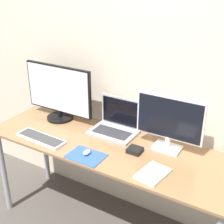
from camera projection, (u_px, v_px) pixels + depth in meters
The scene contains 10 objects.
wall_back at pixel (134, 64), 2.25m from camera, with size 7.00×0.05×2.50m.
desk at pixel (108, 156), 2.21m from camera, with size 1.79×0.60×0.77m.
monitor_left at pixel (59, 93), 2.44m from camera, with size 0.60×0.21×0.44m.
monitor_right at pixel (169, 122), 2.02m from camera, with size 0.46×0.13×0.38m.
laptop at pixel (116, 124), 2.32m from camera, with size 0.34×0.24×0.25m.
keyboard at pixel (41, 138), 2.22m from camera, with size 0.40×0.14×0.02m.
mousepad at pixel (86, 156), 2.02m from camera, with size 0.24×0.17×0.00m.
mouse at pixel (87, 152), 2.03m from camera, with size 0.04×0.06×0.03m.
book at pixel (153, 174), 1.84m from camera, with size 0.17×0.22×0.02m.
power_brick at pixel (135, 150), 2.06m from camera, with size 0.09×0.09×0.03m.
Camera 1 is at (0.98, -1.29, 1.88)m, focal length 50.00 mm.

